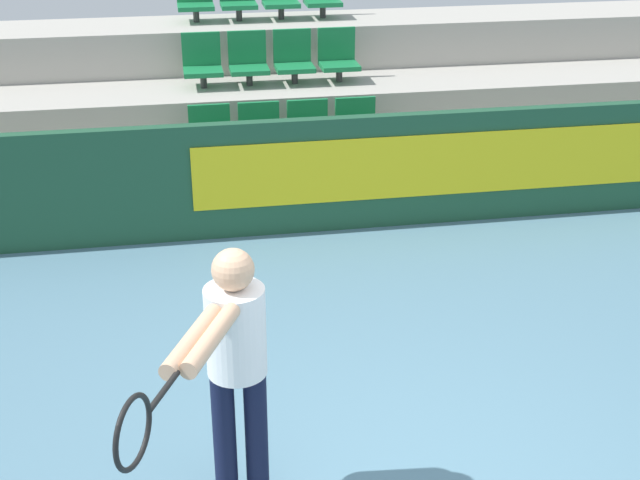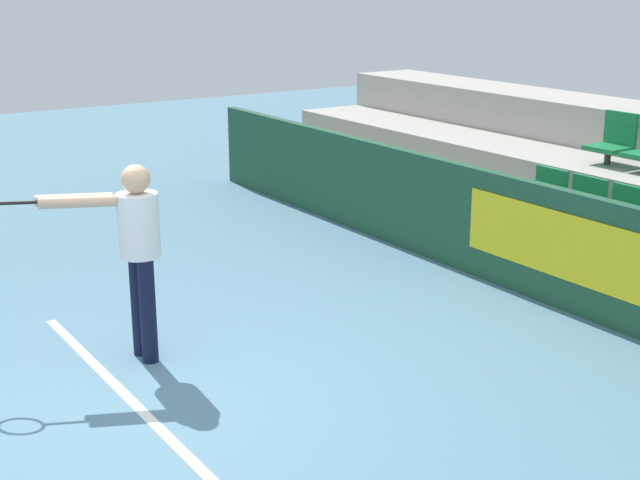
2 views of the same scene
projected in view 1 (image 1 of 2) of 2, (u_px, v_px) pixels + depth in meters
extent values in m
cube|color=#1E4C33|center=(296.00, 177.00, 8.35)|extent=(12.42, 0.12, 1.11)
cube|color=yellow|center=(455.00, 164.00, 8.51)|extent=(4.99, 0.02, 0.61)
cube|color=#ADA89E|center=(287.00, 184.00, 9.01)|extent=(12.02, 1.03, 0.50)
cube|color=#ADA89E|center=(274.00, 130.00, 9.83)|extent=(12.02, 1.03, 1.00)
cube|color=#ADA89E|center=(263.00, 84.00, 10.65)|extent=(12.02, 1.03, 1.50)
cylinder|color=#333333|center=(212.00, 157.00, 8.81)|extent=(0.07, 0.07, 0.15)
cube|color=#197A42|center=(212.00, 147.00, 8.76)|extent=(0.41, 0.39, 0.05)
cube|color=#197A42|center=(209.00, 122.00, 8.84)|extent=(0.41, 0.04, 0.36)
cylinder|color=#333333|center=(262.00, 154.00, 8.88)|extent=(0.07, 0.07, 0.15)
cube|color=#197A42|center=(261.00, 144.00, 8.84)|extent=(0.41, 0.39, 0.05)
cube|color=#197A42|center=(259.00, 119.00, 8.91)|extent=(0.41, 0.04, 0.36)
cylinder|color=#333333|center=(310.00, 151.00, 8.96)|extent=(0.07, 0.07, 0.15)
cube|color=#197A42|center=(310.00, 141.00, 8.92)|extent=(0.41, 0.39, 0.05)
cube|color=#197A42|center=(307.00, 117.00, 8.99)|extent=(0.41, 0.04, 0.36)
cylinder|color=#333333|center=(358.00, 148.00, 9.04)|extent=(0.07, 0.07, 0.15)
cube|color=#197A42|center=(358.00, 139.00, 9.00)|extent=(0.41, 0.39, 0.05)
cube|color=#197A42|center=(355.00, 114.00, 9.07)|extent=(0.41, 0.04, 0.36)
cylinder|color=#333333|center=(204.00, 81.00, 9.52)|extent=(0.07, 0.07, 0.15)
cube|color=#197A42|center=(203.00, 71.00, 9.48)|extent=(0.41, 0.39, 0.05)
cube|color=#197A42|center=(201.00, 49.00, 9.55)|extent=(0.41, 0.04, 0.36)
cylinder|color=#333333|center=(249.00, 79.00, 9.60)|extent=(0.07, 0.07, 0.15)
cube|color=#197A42|center=(249.00, 69.00, 9.55)|extent=(0.41, 0.39, 0.05)
cube|color=#197A42|center=(247.00, 47.00, 9.62)|extent=(0.41, 0.04, 0.36)
cylinder|color=#333333|center=(295.00, 77.00, 9.67)|extent=(0.07, 0.07, 0.15)
cube|color=#197A42|center=(295.00, 68.00, 9.63)|extent=(0.41, 0.39, 0.05)
cube|color=#197A42|center=(292.00, 45.00, 9.70)|extent=(0.41, 0.04, 0.36)
cylinder|color=#333333|center=(339.00, 75.00, 9.75)|extent=(0.07, 0.07, 0.15)
cube|color=#197A42|center=(339.00, 66.00, 9.71)|extent=(0.41, 0.39, 0.05)
cube|color=#197A42|center=(336.00, 44.00, 9.78)|extent=(0.41, 0.04, 0.36)
cylinder|color=#333333|center=(196.00, 15.00, 10.23)|extent=(0.07, 0.07, 0.15)
cube|color=#197A42|center=(196.00, 7.00, 10.19)|extent=(0.41, 0.39, 0.05)
cylinder|color=#333333|center=(239.00, 14.00, 10.31)|extent=(0.07, 0.07, 0.15)
cube|color=#197A42|center=(239.00, 5.00, 10.26)|extent=(0.41, 0.39, 0.05)
cylinder|color=#333333|center=(281.00, 13.00, 10.38)|extent=(0.07, 0.07, 0.15)
cube|color=#197A42|center=(281.00, 4.00, 10.34)|extent=(0.41, 0.39, 0.05)
cylinder|color=#333333|center=(323.00, 11.00, 10.46)|extent=(0.07, 0.07, 0.15)
cube|color=#197A42|center=(323.00, 3.00, 10.42)|extent=(0.41, 0.39, 0.05)
cylinder|color=black|center=(225.00, 438.00, 4.97)|extent=(0.13, 0.13, 0.86)
cylinder|color=black|center=(256.00, 435.00, 5.00)|extent=(0.13, 0.13, 0.86)
cylinder|color=white|center=(236.00, 331.00, 4.70)|extent=(0.32, 0.32, 0.50)
sphere|color=tan|center=(233.00, 270.00, 4.55)|extent=(0.22, 0.22, 0.22)
cylinder|color=tan|center=(192.00, 341.00, 4.21)|extent=(0.32, 0.56, 0.09)
cylinder|color=tan|center=(211.00, 339.00, 4.22)|extent=(0.32, 0.56, 0.09)
cylinder|color=black|center=(164.00, 391.00, 3.83)|extent=(0.15, 0.28, 0.03)
torus|color=black|center=(133.00, 432.00, 3.57)|extent=(0.16, 0.30, 0.32)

